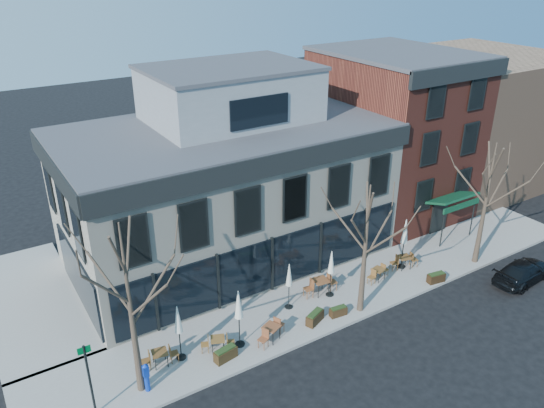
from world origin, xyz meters
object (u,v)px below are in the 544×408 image
cafe_set_0 (160,357)px  call_box (146,376)px  parked_sedan (523,272)px  umbrella_0 (178,322)px

cafe_set_0 → call_box: bearing=-131.5°
parked_sedan → umbrella_0: size_ratio=1.49×
cafe_set_0 → umbrella_0: 1.83m
call_box → cafe_set_0: (1.03, 1.16, -0.30)m
call_box → cafe_set_0: bearing=48.5°
parked_sedan → call_box: bearing=77.5°
cafe_set_0 → umbrella_0: bearing=-4.3°
cafe_set_0 → umbrella_0: (0.96, -0.07, 1.55)m
parked_sedan → cafe_set_0: size_ratio=2.45×
cafe_set_0 → umbrella_0: size_ratio=0.61×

